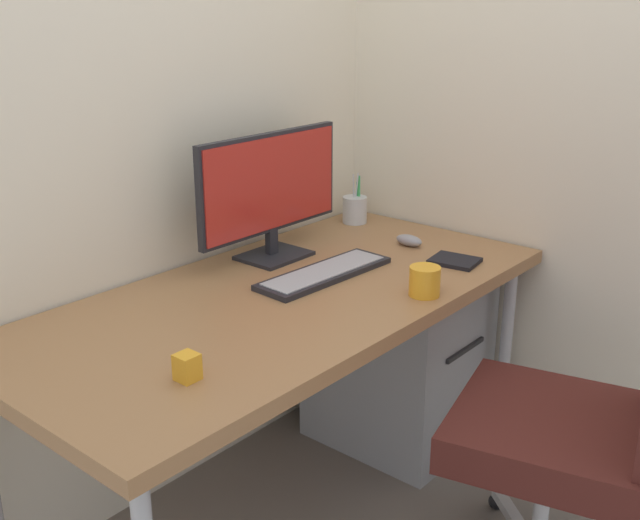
{
  "coord_description": "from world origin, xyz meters",
  "views": [
    {
      "loc": [
        -1.48,
        -1.38,
        1.55
      ],
      "look_at": [
        0.06,
        -0.08,
        0.85
      ],
      "focal_mm": 42.46,
      "sensor_mm": 36.0,
      "label": 1
    }
  ],
  "objects_px": {
    "office_chair": "(602,385)",
    "pen_holder": "(355,209)",
    "monitor": "(271,189)",
    "filing_cabinet": "(397,359)",
    "keyboard": "(325,273)",
    "desk_clamp_accessory": "(187,367)",
    "mouse": "(409,240)",
    "notebook": "(455,261)",
    "coffee_mug": "(425,281)"
  },
  "relations": [
    {
      "from": "office_chair",
      "to": "pen_holder",
      "type": "height_order",
      "value": "office_chair"
    },
    {
      "from": "monitor",
      "to": "filing_cabinet",
      "type": "bearing_deg",
      "value": -31.1
    },
    {
      "from": "monitor",
      "to": "keyboard",
      "type": "relative_size",
      "value": 1.25
    },
    {
      "from": "office_chair",
      "to": "keyboard",
      "type": "relative_size",
      "value": 2.62
    },
    {
      "from": "desk_clamp_accessory",
      "to": "filing_cabinet",
      "type": "bearing_deg",
      "value": 10.13
    },
    {
      "from": "keyboard",
      "to": "monitor",
      "type": "bearing_deg",
      "value": 83.34
    },
    {
      "from": "monitor",
      "to": "desk_clamp_accessory",
      "type": "distance_m",
      "value": 0.87
    },
    {
      "from": "office_chair",
      "to": "filing_cabinet",
      "type": "xyz_separation_m",
      "value": [
        0.32,
        0.84,
        -0.32
      ]
    },
    {
      "from": "monitor",
      "to": "desk_clamp_accessory",
      "type": "bearing_deg",
      "value": -148.98
    },
    {
      "from": "filing_cabinet",
      "to": "keyboard",
      "type": "xyz_separation_m",
      "value": [
        -0.42,
        -0.01,
        0.45
      ]
    },
    {
      "from": "filing_cabinet",
      "to": "keyboard",
      "type": "relative_size",
      "value": 1.29
    },
    {
      "from": "keyboard",
      "to": "mouse",
      "type": "relative_size",
      "value": 4.76
    },
    {
      "from": "filing_cabinet",
      "to": "notebook",
      "type": "height_order",
      "value": "notebook"
    },
    {
      "from": "mouse",
      "to": "desk_clamp_accessory",
      "type": "height_order",
      "value": "desk_clamp_accessory"
    },
    {
      "from": "mouse",
      "to": "pen_holder",
      "type": "xyz_separation_m",
      "value": [
        0.1,
        0.31,
        0.03
      ]
    },
    {
      "from": "pen_holder",
      "to": "monitor",
      "type": "bearing_deg",
      "value": -175.52
    },
    {
      "from": "notebook",
      "to": "desk_clamp_accessory",
      "type": "height_order",
      "value": "desk_clamp_accessory"
    },
    {
      "from": "office_chair",
      "to": "filing_cabinet",
      "type": "distance_m",
      "value": 0.95
    },
    {
      "from": "monitor",
      "to": "desk_clamp_accessory",
      "type": "xyz_separation_m",
      "value": [
        -0.73,
        -0.44,
        -0.2
      ]
    },
    {
      "from": "mouse",
      "to": "coffee_mug",
      "type": "distance_m",
      "value": 0.45
    },
    {
      "from": "office_chair",
      "to": "coffee_mug",
      "type": "distance_m",
      "value": 0.54
    },
    {
      "from": "keyboard",
      "to": "desk_clamp_accessory",
      "type": "height_order",
      "value": "desk_clamp_accessory"
    },
    {
      "from": "office_chair",
      "to": "pen_holder",
      "type": "xyz_separation_m",
      "value": [
        0.41,
        1.11,
        0.18
      ]
    },
    {
      "from": "filing_cabinet",
      "to": "notebook",
      "type": "relative_size",
      "value": 4.24
    },
    {
      "from": "office_chair",
      "to": "keyboard",
      "type": "height_order",
      "value": "office_chair"
    },
    {
      "from": "filing_cabinet",
      "to": "pen_holder",
      "type": "bearing_deg",
      "value": 71.22
    },
    {
      "from": "office_chair",
      "to": "keyboard",
      "type": "xyz_separation_m",
      "value": [
        -0.11,
        0.83,
        0.14
      ]
    },
    {
      "from": "keyboard",
      "to": "pen_holder",
      "type": "height_order",
      "value": "pen_holder"
    },
    {
      "from": "office_chair",
      "to": "mouse",
      "type": "bearing_deg",
      "value": 68.85
    },
    {
      "from": "keyboard",
      "to": "coffee_mug",
      "type": "relative_size",
      "value": 3.86
    },
    {
      "from": "keyboard",
      "to": "notebook",
      "type": "distance_m",
      "value": 0.43
    },
    {
      "from": "notebook",
      "to": "desk_clamp_accessory",
      "type": "xyz_separation_m",
      "value": [
        -1.06,
        0.05,
        0.02
      ]
    },
    {
      "from": "notebook",
      "to": "coffee_mug",
      "type": "distance_m",
      "value": 0.31
    },
    {
      "from": "coffee_mug",
      "to": "mouse",
      "type": "bearing_deg",
      "value": 39.47
    },
    {
      "from": "mouse",
      "to": "desk_clamp_accessory",
      "type": "bearing_deg",
      "value": -170.61
    },
    {
      "from": "filing_cabinet",
      "to": "coffee_mug",
      "type": "distance_m",
      "value": 0.69
    },
    {
      "from": "keyboard",
      "to": "pen_holder",
      "type": "bearing_deg",
      "value": 28.92
    },
    {
      "from": "mouse",
      "to": "coffee_mug",
      "type": "relative_size",
      "value": 0.81
    },
    {
      "from": "mouse",
      "to": "keyboard",
      "type": "bearing_deg",
      "value": 177.17
    },
    {
      "from": "pen_holder",
      "to": "coffee_mug",
      "type": "height_order",
      "value": "pen_holder"
    },
    {
      "from": "filing_cabinet",
      "to": "notebook",
      "type": "distance_m",
      "value": 0.52
    },
    {
      "from": "notebook",
      "to": "coffee_mug",
      "type": "relative_size",
      "value": 1.18
    },
    {
      "from": "filing_cabinet",
      "to": "desk_clamp_accessory",
      "type": "relative_size",
      "value": 9.99
    },
    {
      "from": "pen_holder",
      "to": "coffee_mug",
      "type": "relative_size",
      "value": 1.53
    },
    {
      "from": "office_chair",
      "to": "mouse",
      "type": "height_order",
      "value": "office_chair"
    },
    {
      "from": "monitor",
      "to": "coffee_mug",
      "type": "relative_size",
      "value": 4.83
    },
    {
      "from": "office_chair",
      "to": "keyboard",
      "type": "bearing_deg",
      "value": 97.27
    },
    {
      "from": "filing_cabinet",
      "to": "keyboard",
      "type": "distance_m",
      "value": 0.62
    },
    {
      "from": "filing_cabinet",
      "to": "monitor",
      "type": "xyz_separation_m",
      "value": [
        -0.39,
        0.24,
        0.67
      ]
    },
    {
      "from": "pen_holder",
      "to": "coffee_mug",
      "type": "distance_m",
      "value": 0.75
    }
  ]
}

